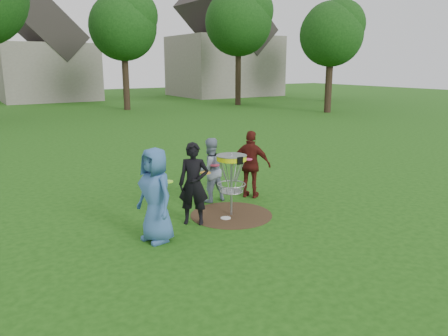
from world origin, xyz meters
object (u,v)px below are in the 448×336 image
player_grey (210,170)px  player_maroon (251,164)px  player_blue (155,195)px  disc_golf_basket (231,170)px  player_black (194,184)px

player_grey → player_maroon: bearing=166.6°
player_blue → player_grey: (2.08, 1.56, -0.12)m
player_blue → player_maroon: 3.35m
player_maroon → disc_golf_basket: 1.43m
player_blue → disc_golf_basket: bearing=90.5°
player_maroon → disc_golf_basket: player_maroon is taller
player_black → disc_golf_basket: bearing=38.6°
player_grey → disc_golf_basket: bearing=85.2°
player_grey → disc_golf_basket: (-0.12, -1.12, 0.25)m
player_blue → player_maroon: player_blue is taller
player_black → player_maroon: 2.25m
player_maroon → player_black: bearing=75.5°
player_black → player_maroon: size_ratio=1.02×
player_grey → disc_golf_basket: size_ratio=1.12×
player_blue → disc_golf_basket: (1.96, 0.44, 0.13)m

